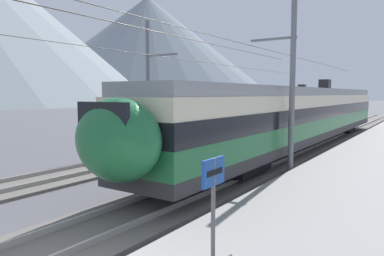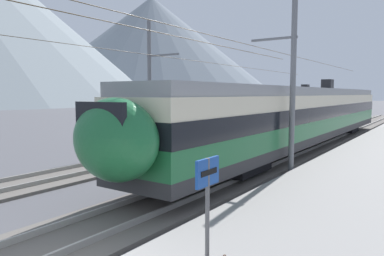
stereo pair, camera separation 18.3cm
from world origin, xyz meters
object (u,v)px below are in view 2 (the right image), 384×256
(platform_sign, at_px, (207,188))
(catenary_mast_mid, at_px, (290,82))
(train_far_track, at_px, (288,106))
(train_near_platform, at_px, (304,114))
(catenary_mast_far_side, at_px, (151,83))

(platform_sign, bearing_deg, catenary_mast_mid, 11.72)
(platform_sign, bearing_deg, train_far_track, 17.37)
(train_near_platform, distance_m, catenary_mast_far_side, 9.68)
(train_near_platform, height_order, catenary_mast_mid, catenary_mast_mid)
(train_near_platform, relative_size, catenary_mast_mid, 0.76)
(catenary_mast_far_side, bearing_deg, catenary_mast_mid, -101.59)
(train_near_platform, xyz_separation_m, platform_sign, (-17.13, -3.70, -0.42))
(train_near_platform, distance_m, train_far_track, 14.72)
(catenary_mast_mid, bearing_deg, train_near_platform, 12.86)
(catenary_mast_mid, height_order, catenary_mast_far_side, catenary_mast_far_side)
(train_far_track, xyz_separation_m, catenary_mast_far_side, (-18.84, 1.97, 1.92))
(train_far_track, height_order, platform_sign, train_far_track)
(train_near_platform, bearing_deg, train_far_track, 23.52)
(catenary_mast_mid, bearing_deg, platform_sign, -168.28)
(train_near_platform, distance_m, catenary_mast_mid, 7.69)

